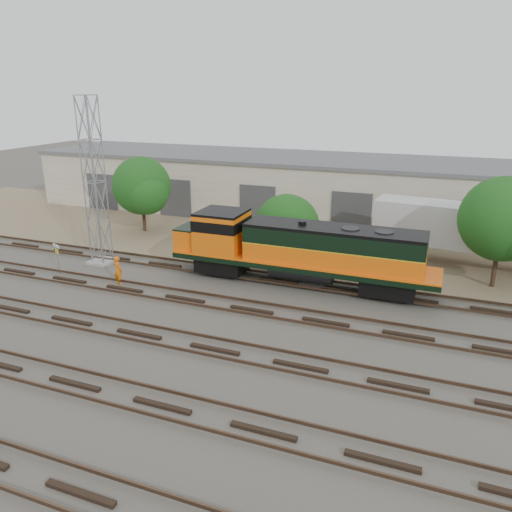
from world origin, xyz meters
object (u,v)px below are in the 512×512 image
(signal_tower, at_px, (95,186))
(semi_trailer, at_px, (484,230))
(worker, at_px, (118,270))
(locomotive, at_px, (297,249))

(signal_tower, relative_size, semi_trailer, 0.81)
(signal_tower, xyz_separation_m, worker, (3.34, -2.81, -4.37))
(locomotive, xyz_separation_m, worker, (-9.96, -3.81, -1.33))
(locomotive, relative_size, worker, 9.00)
(signal_tower, height_order, worker, signal_tower)
(locomotive, bearing_deg, signal_tower, -175.69)
(signal_tower, bearing_deg, semi_trailer, 18.90)
(locomotive, relative_size, signal_tower, 1.47)
(signal_tower, xyz_separation_m, semi_trailer, (23.65, 8.09, -2.70))
(locomotive, relative_size, semi_trailer, 1.19)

